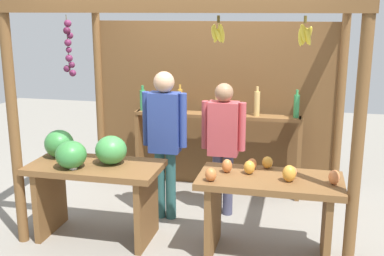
# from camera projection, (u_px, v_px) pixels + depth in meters

# --- Properties ---
(ground_plane) EXTENTS (12.00, 12.00, 0.00)m
(ground_plane) POSITION_uv_depth(u_px,v_px,m) (196.00, 214.00, 5.34)
(ground_plane) COLOR gray
(ground_plane) RESTS_ON ground
(market_stall) EXTENTS (3.18, 2.07, 2.32)m
(market_stall) POSITION_uv_depth(u_px,v_px,m) (205.00, 88.00, 5.44)
(market_stall) COLOR brown
(market_stall) RESTS_ON ground
(fruit_counter_left) EXTENTS (1.29, 0.67, 1.05)m
(fruit_counter_left) POSITION_uv_depth(u_px,v_px,m) (90.00, 170.00, 4.69)
(fruit_counter_left) COLOR brown
(fruit_counter_left) RESTS_ON ground
(fruit_counter_right) EXTENTS (1.29, 0.65, 0.91)m
(fruit_counter_right) POSITION_uv_depth(u_px,v_px,m) (269.00, 198.00, 4.33)
(fruit_counter_right) COLOR brown
(fruit_counter_right) RESTS_ON ground
(bottle_shelf_unit) EXTENTS (2.04, 0.22, 1.35)m
(bottle_shelf_unit) POSITION_uv_depth(u_px,v_px,m) (217.00, 131.00, 5.83)
(bottle_shelf_unit) COLOR brown
(bottle_shelf_unit) RESTS_ON ground
(vendor_man) EXTENTS (0.48, 0.22, 1.61)m
(vendor_man) POSITION_uv_depth(u_px,v_px,m) (165.00, 132.00, 5.04)
(vendor_man) COLOR #2B5B59
(vendor_man) RESTS_ON ground
(vendor_woman) EXTENTS (0.48, 0.20, 1.47)m
(vendor_woman) POSITION_uv_depth(u_px,v_px,m) (223.00, 138.00, 5.16)
(vendor_woman) COLOR #464661
(vendor_woman) RESTS_ON ground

